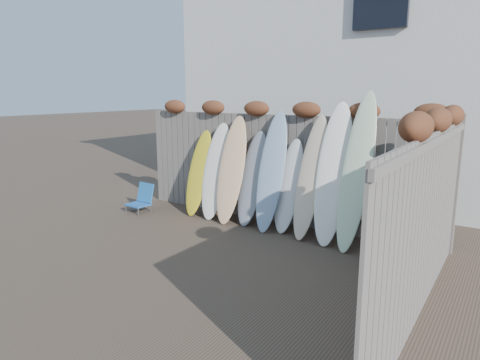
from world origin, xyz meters
The scene contains 16 objects.
ground centered at (0.00, 0.00, 0.00)m, with size 80.00×80.00×0.00m, color #493A2D.
back_fence centered at (0.06, 2.39, 1.18)m, with size 6.05×0.28×2.24m.
right_fence centered at (2.99, 0.25, 1.14)m, with size 0.28×4.40×2.24m.
house centered at (0.50, 6.50, 3.20)m, with size 8.50×5.50×6.33m.
beach_chair centered at (-2.61, 1.51, 0.26)m, with size 0.46×0.48×0.57m.
wooden_crate centered at (2.65, 0.89, 0.31)m, with size 0.53×0.44×0.62m, color #473C35.
lattice_panel centered at (2.84, 1.28, 0.85)m, with size 0.05×1.13×1.69m, color #412F27.
surfboard_0 centered at (-1.51, 2.01, 0.83)m, with size 0.50×0.07×1.73m, color yellow.
surfboard_1 centered at (-1.09, 2.01, 0.91)m, with size 0.55×0.07×1.90m, color white.
surfboard_2 centered at (-0.70, 1.97, 0.99)m, with size 0.53×0.07×2.05m, color tan.
surfboard_3 centered at (-0.29, 2.04, 0.85)m, with size 0.52×0.07×1.77m, color gray.
surfboard_4 centered at (0.15, 1.97, 1.05)m, with size 0.48×0.07×2.17m, color #859EBC.
surfboard_5 centered at (0.46, 2.03, 0.81)m, with size 0.46×0.07×1.67m, color silver.
surfboard_6 centered at (0.90, 1.95, 1.02)m, with size 0.45×0.07×2.12m, color beige.
surfboard_7 centered at (1.29, 1.94, 1.13)m, with size 0.54×0.07×2.35m, color white.
surfboard_8 centered at (1.69, 1.88, 1.22)m, with size 0.46×0.07×2.54m, color beige.
Camera 1 is at (3.73, -4.47, 2.40)m, focal length 32.00 mm.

